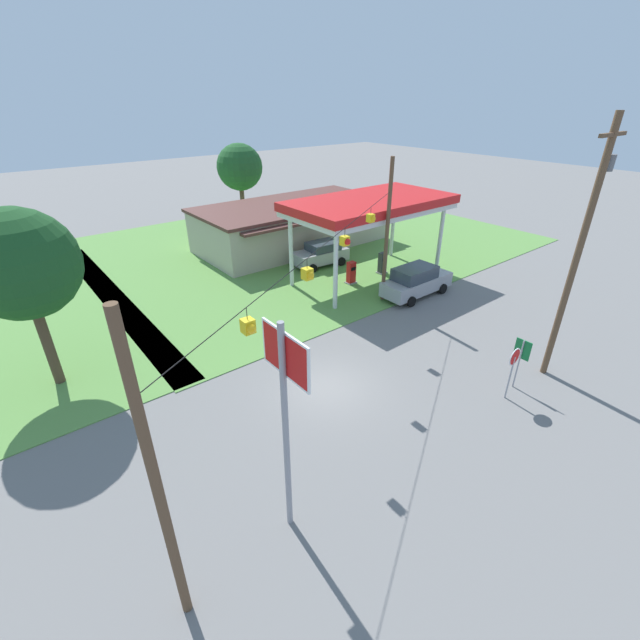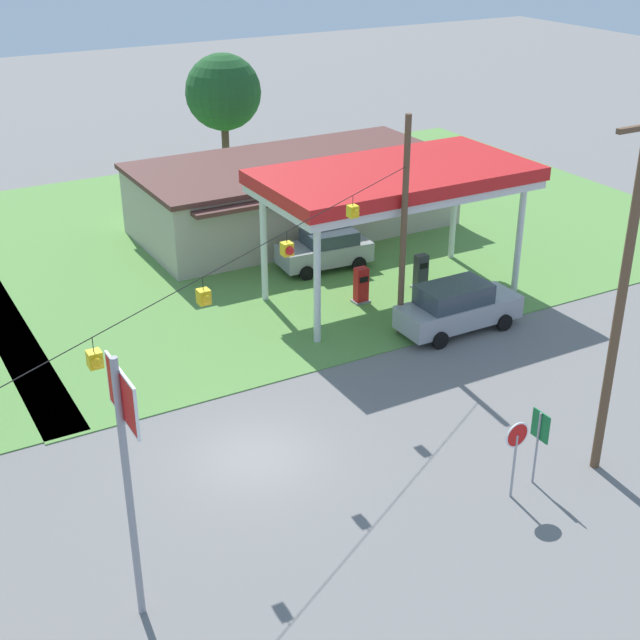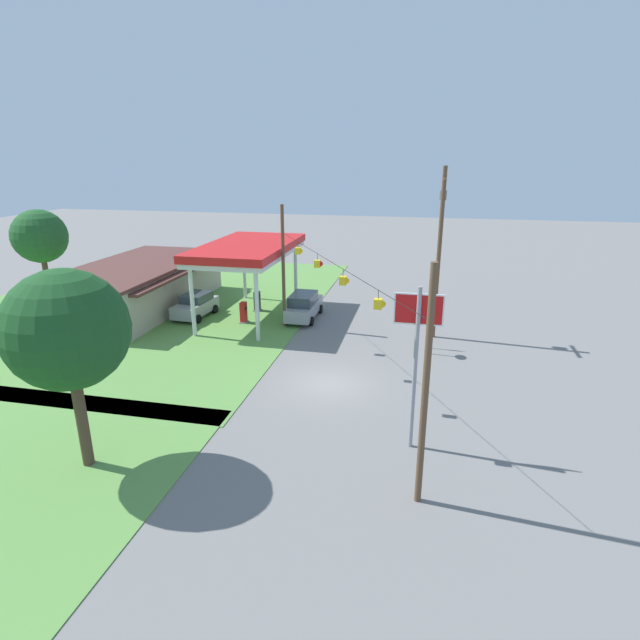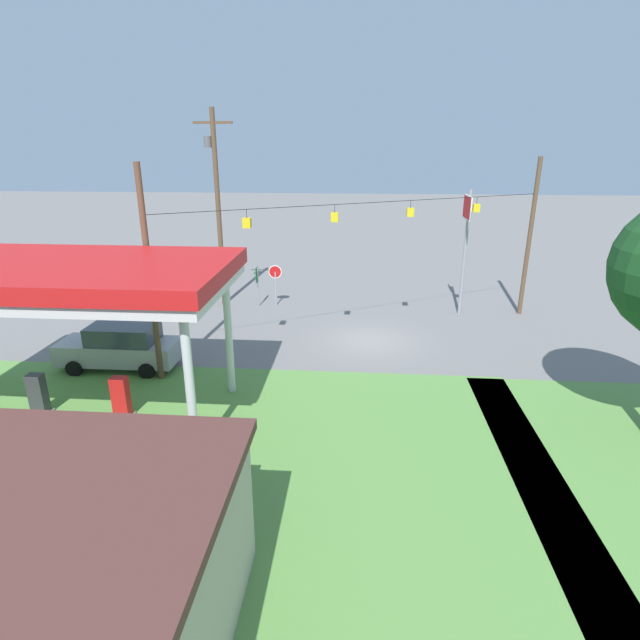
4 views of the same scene
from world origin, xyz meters
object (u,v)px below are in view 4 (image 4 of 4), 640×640
(car_at_pumps_rear, at_px, (32,463))
(route_sign, at_px, (257,279))
(fuel_pump_far, at_px, (38,396))
(utility_pole_main, at_px, (217,200))
(fuel_pump_near, at_px, (121,399))
(gas_station_canopy, at_px, (58,278))
(stop_sign_overhead, at_px, (466,228))
(stop_sign_roadside, at_px, (275,276))
(car_at_pumps_front, at_px, (120,346))

(car_at_pumps_rear, xyz_separation_m, route_sign, (-2.89, -17.52, 0.76))
(fuel_pump_far, distance_m, utility_pole_main, 15.10)
(fuel_pump_near, bearing_deg, gas_station_canopy, 0.06)
(fuel_pump_near, xyz_separation_m, stop_sign_overhead, (-14.13, -12.77, 4.21))
(fuel_pump_near, height_order, route_sign, route_sign)
(gas_station_canopy, relative_size, utility_pole_main, 1.01)
(fuel_pump_far, relative_size, stop_sign_overhead, 0.23)
(stop_sign_roadside, xyz_separation_m, stop_sign_overhead, (-10.80, 0.85, 3.15))
(car_at_pumps_front, bearing_deg, fuel_pump_near, 114.92)
(stop_sign_overhead, xyz_separation_m, utility_pole_main, (14.07, -0.94, 1.28))
(fuel_pump_near, xyz_separation_m, fuel_pump_far, (3.08, 0.00, 0.00))
(gas_station_canopy, xyz_separation_m, utility_pole_main, (-1.60, -13.72, 1.08))
(car_at_pumps_front, distance_m, utility_pole_main, 11.11)
(fuel_pump_far, xyz_separation_m, utility_pole_main, (-3.14, -13.71, 5.49))
(car_at_pumps_rear, relative_size, stop_sign_roadside, 1.76)
(fuel_pump_far, xyz_separation_m, route_sign, (-5.36, -13.41, 0.96))
(utility_pole_main, bearing_deg, fuel_pump_far, 77.09)
(car_at_pumps_front, xyz_separation_m, utility_pole_main, (-1.99, -9.61, 5.22))
(fuel_pump_far, relative_size, route_sign, 0.66)
(car_at_pumps_front, bearing_deg, car_at_pumps_rear, 98.91)
(fuel_pump_near, xyz_separation_m, car_at_pumps_rear, (0.61, 4.11, 0.19))
(route_sign, height_order, utility_pole_main, utility_pole_main)
(gas_station_canopy, distance_m, fuel_pump_near, 4.67)
(fuel_pump_near, distance_m, fuel_pump_far, 3.08)
(fuel_pump_near, distance_m, stop_sign_roadside, 14.07)
(car_at_pumps_front, xyz_separation_m, car_at_pumps_rear, (-1.31, 8.21, -0.07))
(fuel_pump_near, height_order, stop_sign_roadside, stop_sign_roadside)
(car_at_pumps_rear, bearing_deg, utility_pole_main, 92.26)
(gas_station_canopy, height_order, car_at_pumps_rear, gas_station_canopy)
(car_at_pumps_front, relative_size, car_at_pumps_rear, 1.16)
(fuel_pump_far, distance_m, route_sign, 14.48)
(gas_station_canopy, relative_size, fuel_pump_near, 7.12)
(gas_station_canopy, relative_size, stop_sign_overhead, 1.61)
(fuel_pump_far, height_order, car_at_pumps_rear, car_at_pumps_rear)
(gas_station_canopy, xyz_separation_m, car_at_pumps_rear, (-0.93, 4.10, -4.21))
(car_at_pumps_front, xyz_separation_m, route_sign, (-4.20, -9.31, 0.69))
(fuel_pump_far, height_order, route_sign, route_sign)
(car_at_pumps_rear, xyz_separation_m, stop_sign_roadside, (-3.95, -17.73, 0.87))
(fuel_pump_near, height_order, car_at_pumps_rear, car_at_pumps_rear)
(utility_pole_main, bearing_deg, gas_station_canopy, 83.34)
(fuel_pump_near, relative_size, utility_pole_main, 0.14)
(fuel_pump_far, bearing_deg, route_sign, -111.79)
(car_at_pumps_rear, height_order, stop_sign_roadside, stop_sign_roadside)
(car_at_pumps_rear, bearing_deg, stop_sign_roadside, 81.87)
(stop_sign_roadside, bearing_deg, gas_station_canopy, -109.69)
(car_at_pumps_rear, relative_size, route_sign, 1.83)
(stop_sign_overhead, bearing_deg, fuel_pump_far, 36.57)
(car_at_pumps_front, relative_size, route_sign, 2.13)
(fuel_pump_far, bearing_deg, stop_sign_overhead, -143.43)
(gas_station_canopy, bearing_deg, stop_sign_roadside, -109.69)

